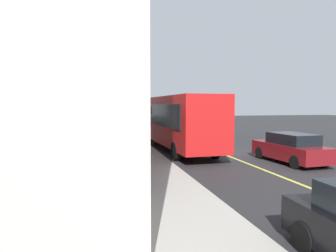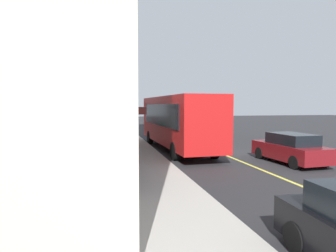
% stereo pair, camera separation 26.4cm
% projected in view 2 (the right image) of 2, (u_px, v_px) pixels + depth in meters
% --- Properties ---
extents(ground, '(120.00, 120.00, 0.00)m').
position_uv_depth(ground, '(218.00, 152.00, 18.91)').
color(ground, '#28282B').
extents(sidewalk, '(80.00, 2.68, 0.15)m').
position_uv_depth(sidewalk, '(136.00, 154.00, 17.80)').
color(sidewalk, '#B2ADA3').
rests_on(sidewalk, ground).
extents(lane_centre_stripe, '(36.00, 0.16, 0.01)m').
position_uv_depth(lane_centre_stripe, '(218.00, 152.00, 18.91)').
color(lane_centre_stripe, '#D8D14C').
rests_on(lane_centre_stripe, ground).
extents(storefront_building, '(21.42, 10.91, 15.29)m').
position_uv_depth(storefront_building, '(0.00, 4.00, 13.90)').
color(storefront_building, beige).
rests_on(storefront_building, ground).
extents(bus, '(11.21, 2.92, 3.50)m').
position_uv_depth(bus, '(177.00, 120.00, 19.57)').
color(bus, red).
rests_on(bus, ground).
extents(traffic_light, '(0.30, 0.52, 3.20)m').
position_uv_depth(traffic_light, '(135.00, 110.00, 26.47)').
color(traffic_light, '#2D2D33').
rests_on(traffic_light, sidewalk).
extents(car_silver, '(4.33, 1.91, 1.52)m').
position_uv_depth(car_silver, '(209.00, 129.00, 28.25)').
color(car_silver, '#B7BABF').
rests_on(car_silver, ground).
extents(car_maroon, '(4.40, 2.06, 1.52)m').
position_uv_depth(car_maroon, '(290.00, 149.00, 15.28)').
color(car_maroon, maroon).
rests_on(car_maroon, ground).
extents(pedestrian_by_curb, '(0.34, 0.34, 1.56)m').
position_uv_depth(pedestrian_by_curb, '(116.00, 127.00, 26.23)').
color(pedestrian_by_curb, black).
rests_on(pedestrian_by_curb, sidewalk).
extents(pedestrian_mid_block, '(0.34, 0.34, 1.81)m').
position_uv_depth(pedestrian_mid_block, '(115.00, 123.00, 28.83)').
color(pedestrian_mid_block, black).
rests_on(pedestrian_mid_block, sidewalk).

